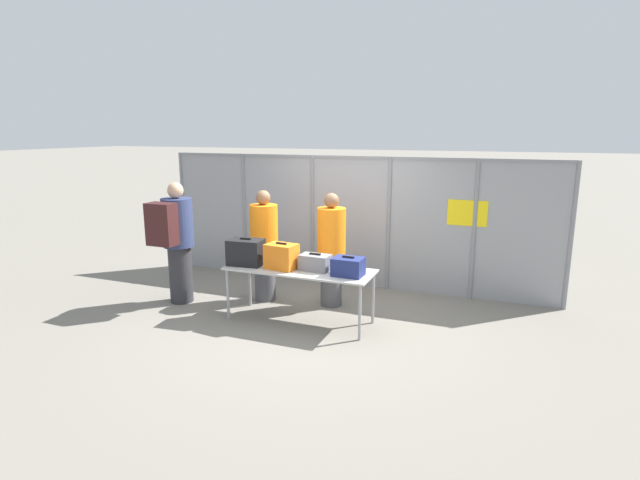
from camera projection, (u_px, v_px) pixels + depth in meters
ground_plane at (311, 317)px, 7.14m from camera, size 120.00×120.00×0.00m
fence_section at (350, 219)px, 8.44m from camera, size 6.84×0.07×2.21m
inspection_table at (300, 273)px, 6.85m from camera, size 2.05×0.74×0.76m
suitcase_black at (246, 252)px, 7.01m from camera, size 0.51×0.37×0.39m
suitcase_orange at (282, 256)px, 6.81m from camera, size 0.44×0.34×0.37m
suitcase_grey at (315, 262)px, 6.75m from camera, size 0.42×0.27×0.24m
suitcase_navy at (348, 267)px, 6.50m from camera, size 0.40×0.31×0.26m
traveler_hooded at (176, 238)px, 7.54m from camera, size 0.46×0.71×1.86m
security_worker_near at (331, 248)px, 7.47m from camera, size 0.43×0.43×1.72m
security_worker_far at (264, 244)px, 7.71m from camera, size 0.43×0.43×1.74m
utility_trailer at (444, 243)px, 10.07m from camera, size 3.80×1.99×0.65m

